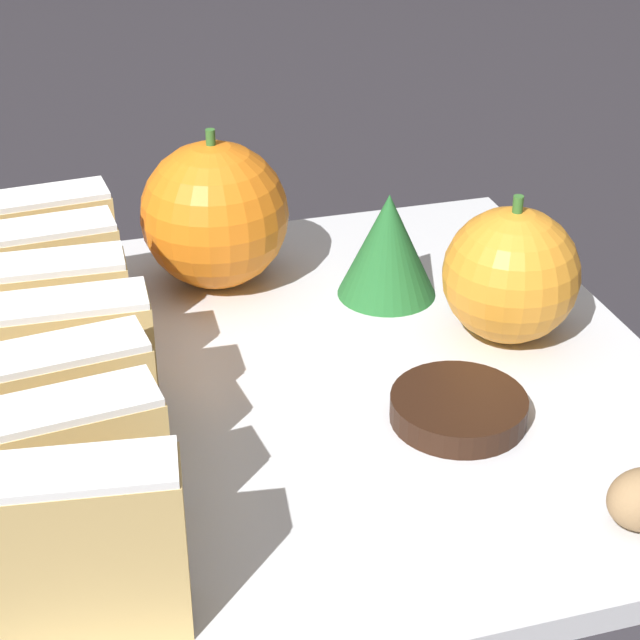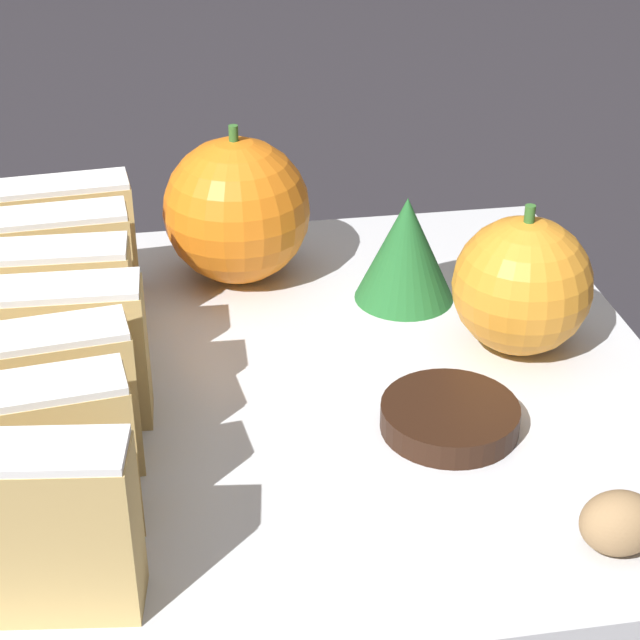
% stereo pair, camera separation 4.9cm
% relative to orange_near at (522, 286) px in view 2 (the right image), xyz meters
% --- Properties ---
extents(ground_plane, '(6.00, 6.00, 0.00)m').
position_rel_orange_near_xyz_m(ground_plane, '(-0.10, -0.01, -0.05)').
color(ground_plane, '#28262B').
extents(serving_platter, '(0.33, 0.35, 0.01)m').
position_rel_orange_near_xyz_m(serving_platter, '(-0.10, -0.01, -0.04)').
color(serving_platter, silver).
rests_on(serving_platter, ground_plane).
extents(stollen_slice_front, '(0.07, 0.03, 0.07)m').
position_rel_orange_near_xyz_m(stollen_slice_front, '(-0.22, -0.14, 0.00)').
color(stollen_slice_front, tan).
rests_on(stollen_slice_front, serving_platter).
extents(stollen_slice_second, '(0.07, 0.03, 0.07)m').
position_rel_orange_near_xyz_m(stollen_slice_second, '(-0.22, -0.10, 0.00)').
color(stollen_slice_second, tan).
rests_on(stollen_slice_second, serving_platter).
extents(stollen_slice_third, '(0.07, 0.03, 0.07)m').
position_rel_orange_near_xyz_m(stollen_slice_third, '(-0.22, -0.07, 0.00)').
color(stollen_slice_third, tan).
rests_on(stollen_slice_third, serving_platter).
extents(stollen_slice_fourth, '(0.07, 0.03, 0.07)m').
position_rel_orange_near_xyz_m(stollen_slice_fourth, '(-0.22, -0.03, 0.00)').
color(stollen_slice_fourth, tan).
rests_on(stollen_slice_fourth, serving_platter).
extents(stollen_slice_fifth, '(0.07, 0.03, 0.07)m').
position_rel_orange_near_xyz_m(stollen_slice_fifth, '(-0.22, 0.01, 0.00)').
color(stollen_slice_fifth, tan).
rests_on(stollen_slice_fifth, serving_platter).
extents(stollen_slice_sixth, '(0.07, 0.03, 0.07)m').
position_rel_orange_near_xyz_m(stollen_slice_sixth, '(-0.22, 0.05, 0.00)').
color(stollen_slice_sixth, tan).
rests_on(stollen_slice_sixth, serving_platter).
extents(stollen_slice_back, '(0.07, 0.03, 0.07)m').
position_rel_orange_near_xyz_m(stollen_slice_back, '(-0.22, 0.08, 0.00)').
color(stollen_slice_back, tan).
rests_on(stollen_slice_back, serving_platter).
extents(orange_near, '(0.07, 0.07, 0.08)m').
position_rel_orange_near_xyz_m(orange_near, '(0.00, 0.00, 0.00)').
color(orange_near, orange).
rests_on(orange_near, serving_platter).
extents(orange_far, '(0.08, 0.08, 0.09)m').
position_rel_orange_near_xyz_m(orange_far, '(-0.13, 0.10, 0.01)').
color(orange_far, orange).
rests_on(orange_far, serving_platter).
extents(walnut, '(0.03, 0.02, 0.02)m').
position_rel_orange_near_xyz_m(walnut, '(-0.01, -0.15, -0.02)').
color(walnut, '#9E7A51').
rests_on(walnut, serving_platter).
extents(chocolate_cookie, '(0.06, 0.06, 0.01)m').
position_rel_orange_near_xyz_m(chocolate_cookie, '(-0.05, -0.06, -0.03)').
color(chocolate_cookie, black).
rests_on(chocolate_cookie, serving_platter).
extents(evergreen_sprig, '(0.05, 0.05, 0.06)m').
position_rel_orange_near_xyz_m(evergreen_sprig, '(-0.04, 0.06, -0.00)').
color(evergreen_sprig, '#23662D').
rests_on(evergreen_sprig, serving_platter).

